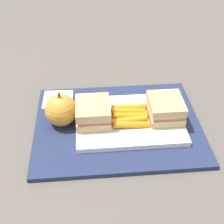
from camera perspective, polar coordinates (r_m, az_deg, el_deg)
name	(u,v)px	position (r m, az deg, el deg)	size (l,w,h in m)	color
ground_plane	(118,126)	(0.68, 1.05, -2.67)	(2.40, 2.40, 0.00)	#56514C
lunchbag_mat	(118,125)	(0.68, 1.05, -2.35)	(0.36, 0.28, 0.01)	navy
food_tray	(129,120)	(0.67, 3.18, -1.53)	(0.23, 0.17, 0.01)	white
sandwich_half_left	(165,108)	(0.67, 9.90, 0.67)	(0.07, 0.08, 0.04)	tan
sandwich_half_right	(93,112)	(0.65, -3.56, -0.06)	(0.07, 0.08, 0.04)	tan
carrot_sticks_bundle	(129,116)	(0.67, 3.25, -0.68)	(0.08, 0.07, 0.02)	orange
apple	(61,110)	(0.66, -9.44, 0.33)	(0.07, 0.07, 0.08)	gold
paper_napkin	(58,99)	(0.75, -10.00, 2.32)	(0.07, 0.07, 0.00)	white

